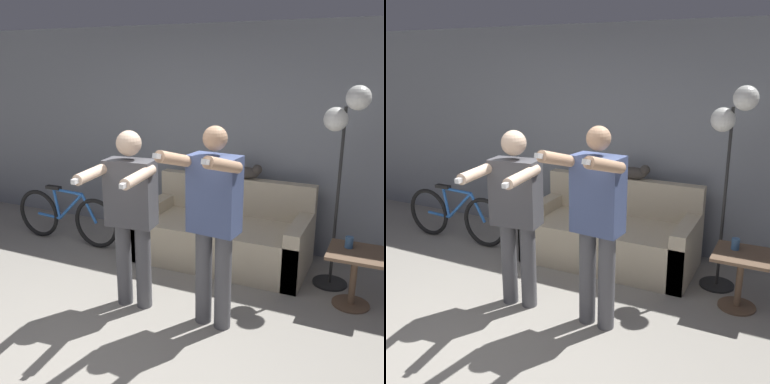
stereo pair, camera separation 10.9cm
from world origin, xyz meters
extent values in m
plane|color=gray|center=(0.00, 0.00, 0.00)|extent=(16.00, 16.00, 0.00)
cube|color=gray|center=(0.00, 2.68, 1.30)|extent=(10.00, 0.05, 2.60)
cube|color=beige|center=(0.31, 2.04, 0.24)|extent=(1.85, 0.88, 0.47)
cube|color=beige|center=(0.31, 2.41, 0.68)|extent=(1.85, 0.14, 0.43)
cube|color=beige|center=(-0.53, 2.04, 0.31)|extent=(0.16, 0.88, 0.61)
cube|color=beige|center=(1.16, 2.04, 0.31)|extent=(0.16, 0.88, 0.61)
cylinder|color=#56565B|center=(-0.19, 0.84, 0.39)|extent=(0.14, 0.14, 0.78)
cylinder|color=#56565B|center=(0.00, 0.86, 0.39)|extent=(0.14, 0.14, 0.78)
cube|color=#4C4C51|center=(-0.10, 0.85, 1.08)|extent=(0.45, 0.27, 0.59)
sphere|color=beige|center=(-0.10, 0.85, 1.51)|extent=(0.22, 0.22, 0.22)
cylinder|color=beige|center=(-0.27, 0.58, 1.30)|extent=(0.15, 0.51, 0.09)
cube|color=white|center=(-0.24, 0.33, 1.30)|extent=(0.05, 0.12, 0.04)
cylinder|color=beige|center=(0.13, 0.62, 1.30)|extent=(0.15, 0.51, 0.09)
cube|color=white|center=(0.16, 0.37, 1.30)|extent=(0.05, 0.12, 0.04)
cylinder|color=#56565B|center=(0.59, 0.85, 0.42)|extent=(0.14, 0.14, 0.84)
cylinder|color=#56565B|center=(0.77, 0.84, 0.42)|extent=(0.14, 0.14, 0.84)
cube|color=#475684|center=(0.68, 0.85, 1.16)|extent=(0.42, 0.26, 0.63)
sphere|color=tan|center=(0.68, 0.85, 1.61)|extent=(0.19, 0.19, 0.19)
cylinder|color=tan|center=(0.47, 0.62, 1.47)|extent=(0.14, 0.51, 0.22)
cube|color=white|center=(0.45, 0.38, 1.53)|extent=(0.05, 0.13, 0.07)
cylinder|color=tan|center=(0.85, 0.59, 1.47)|extent=(0.14, 0.51, 0.22)
cube|color=white|center=(0.83, 0.35, 1.53)|extent=(0.05, 0.13, 0.07)
ellipsoid|color=#3D3833|center=(0.43, 2.41, 0.97)|extent=(0.31, 0.13, 0.14)
sphere|color=#3D3833|center=(0.56, 2.41, 1.02)|extent=(0.11, 0.11, 0.11)
ellipsoid|color=#3D3833|center=(0.27, 2.43, 0.92)|extent=(0.17, 0.04, 0.04)
cone|color=#3D3833|center=(0.55, 2.39, 1.06)|extent=(0.03, 0.03, 0.03)
cone|color=#3D3833|center=(0.55, 2.43, 1.06)|extent=(0.03, 0.03, 0.03)
cylinder|color=black|center=(1.49, 2.01, 0.01)|extent=(0.34, 0.34, 0.02)
cylinder|color=black|center=(1.49, 2.01, 0.89)|extent=(0.03, 0.03, 1.78)
sphere|color=white|center=(1.59, 2.01, 1.86)|extent=(0.22, 0.22, 0.22)
sphere|color=white|center=(1.41, 2.01, 1.66)|extent=(0.22, 0.22, 0.22)
cylinder|color=brown|center=(1.73, 1.67, 0.01)|extent=(0.34, 0.34, 0.02)
cylinder|color=brown|center=(1.73, 1.67, 0.25)|extent=(0.06, 0.06, 0.51)
cube|color=brown|center=(1.73, 1.67, 0.52)|extent=(0.49, 0.49, 0.03)
cylinder|color=#3D6693|center=(1.66, 1.73, 0.59)|extent=(0.07, 0.07, 0.10)
torus|color=black|center=(-1.22, 1.80, 0.31)|extent=(0.62, 0.05, 0.62)
torus|color=black|center=(-2.12, 1.80, 0.31)|extent=(0.62, 0.05, 0.62)
cylinder|color=blue|center=(-1.59, 1.80, 0.47)|extent=(0.40, 0.04, 0.38)
cylinder|color=blue|center=(-1.81, 1.80, 0.48)|extent=(0.10, 0.04, 0.38)
cylinder|color=blue|center=(-1.62, 1.80, 0.66)|extent=(0.43, 0.04, 0.05)
cylinder|color=blue|center=(-1.95, 1.80, 0.30)|extent=(0.34, 0.04, 0.05)
cylinder|color=blue|center=(-1.31, 1.80, 0.48)|extent=(0.22, 0.04, 0.36)
cube|color=black|center=(-1.84, 1.80, 0.68)|extent=(0.20, 0.07, 0.04)
camera|label=1|loc=(1.95, -2.32, 2.17)|focal=42.00mm
camera|label=2|loc=(2.05, -2.27, 2.17)|focal=42.00mm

